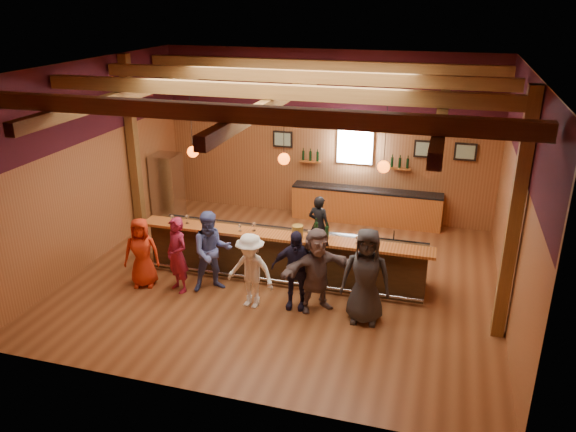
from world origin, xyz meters
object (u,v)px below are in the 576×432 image
(customer_redvest, at_px, (177,255))
(customer_dark, at_px, (366,276))
(bar_counter, at_px, (287,254))
(bottle_a, at_px, (316,229))
(back_bar_cabinet, at_px, (366,206))
(stainless_fridge, at_px, (167,186))
(customer_denim, at_px, (212,252))
(customer_navy, at_px, (295,270))
(customer_orange, at_px, (142,252))
(customer_brown, at_px, (317,270))
(ice_bucket, at_px, (298,231))
(customer_white, at_px, (251,271))
(bartender, at_px, (319,226))

(customer_redvest, xyz_separation_m, customer_dark, (3.89, -0.10, 0.13))
(bar_counter, xyz_separation_m, bottle_a, (0.68, -0.17, 0.74))
(back_bar_cabinet, relative_size, stainless_fridge, 2.22)
(back_bar_cabinet, distance_m, customer_denim, 5.24)
(customer_denim, xyz_separation_m, customer_navy, (1.84, -0.22, -0.05))
(customer_navy, bearing_deg, stainless_fridge, 135.71)
(customer_orange, relative_size, bottle_a, 3.89)
(bar_counter, distance_m, back_bar_cabinet, 3.76)
(customer_dark, relative_size, bottle_a, 4.81)
(customer_brown, xyz_separation_m, bottle_a, (-0.26, 1.01, 0.41))
(ice_bucket, bearing_deg, customer_denim, -157.72)
(stainless_fridge, distance_m, customer_white, 5.45)
(back_bar_cabinet, distance_m, customer_white, 5.25)
(customer_redvest, distance_m, bottle_a, 2.91)
(back_bar_cabinet, bearing_deg, bartender, -108.03)
(stainless_fridge, relative_size, customer_redvest, 1.11)
(customer_navy, height_order, bottle_a, customer_navy)
(bar_counter, bearing_deg, customer_navy, -66.84)
(customer_navy, bearing_deg, customer_brown, 2.15)
(bar_counter, bearing_deg, customer_orange, -155.88)
(back_bar_cabinet, relative_size, ice_bucket, 15.71)
(customer_denim, bearing_deg, customer_navy, -39.44)
(customer_white, bearing_deg, bottle_a, 63.03)
(customer_navy, bearing_deg, customer_orange, 174.37)
(customer_redvest, height_order, customer_brown, customer_brown)
(customer_denim, relative_size, customer_brown, 1.02)
(customer_orange, xyz_separation_m, customer_redvest, (0.82, -0.00, 0.05))
(stainless_fridge, bearing_deg, ice_bucket, -32.17)
(customer_denim, height_order, bottle_a, customer_denim)
(bar_counter, height_order, stainless_fridge, stainless_fridge)
(customer_redvest, xyz_separation_m, ice_bucket, (2.31, 0.91, 0.43))
(customer_denim, distance_m, bottle_a, 2.20)
(customer_denim, bearing_deg, customer_dark, -38.57)
(back_bar_cabinet, bearing_deg, customer_navy, -97.72)
(bar_counter, height_order, bottle_a, bottle_a)
(back_bar_cabinet, distance_m, customer_navy, 4.87)
(bar_counter, distance_m, customer_redvest, 2.36)
(customer_navy, bearing_deg, bar_counter, 107.33)
(ice_bucket, height_order, bottle_a, bottle_a)
(customer_white, relative_size, customer_brown, 0.91)
(bar_counter, relative_size, customer_dark, 3.36)
(customer_orange, bearing_deg, ice_bucket, -1.19)
(stainless_fridge, bearing_deg, bar_counter, -30.76)
(customer_dark, bearing_deg, back_bar_cabinet, 95.19)
(ice_bucket, bearing_deg, bar_counter, 133.62)
(bar_counter, bearing_deg, customer_denim, -142.05)
(customer_dark, distance_m, ice_bucket, 1.90)
(customer_orange, bearing_deg, customer_navy, -17.12)
(customer_orange, bearing_deg, bottle_a, -0.03)
(back_bar_cabinet, relative_size, customer_redvest, 2.47)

